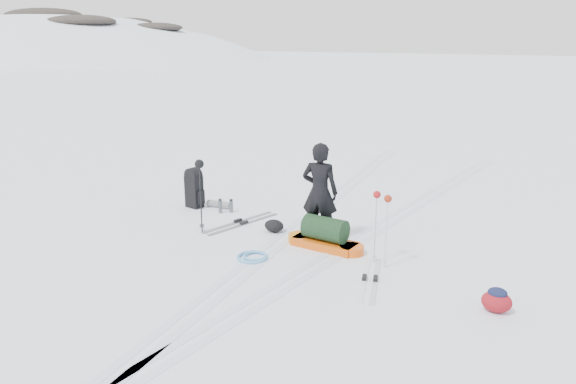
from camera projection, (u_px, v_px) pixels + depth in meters
name	position (u px, v px, depth m)	size (l,w,h in m)	color
ground	(277.00, 244.00, 10.08)	(200.00, 200.00, 0.00)	white
ski_tracks	(327.00, 234.00, 10.56)	(3.38, 17.97, 0.01)	silver
skier	(320.00, 192.00, 10.05)	(0.66, 0.43, 1.81)	black
pulk_sled	(325.00, 236.00, 9.86)	(1.51, 0.60, 0.57)	#D2520C
expedition_rucksack	(197.00, 189.00, 12.12)	(0.97, 0.45, 0.88)	black
ski_poles_black	(200.00, 173.00, 10.44)	(0.17, 0.17, 1.40)	black
ski_poles_silver	(382.00, 205.00, 8.91)	(0.35, 0.27, 1.22)	#ADB0B4
touring_skis_grey	(241.00, 223.00, 11.18)	(0.77, 1.80, 0.07)	gray
touring_skis_white	(370.00, 279.00, 8.61)	(0.67, 1.70, 0.06)	silver
rope_coil	(253.00, 257.00, 9.43)	(0.69, 0.69, 0.06)	#59A2DA
small_daypack	(497.00, 300.00, 7.59)	(0.43, 0.33, 0.35)	maroon
thermos_pair	(226.00, 206.00, 11.82)	(0.27, 0.23, 0.31)	#53555A
stuff_sack	(274.00, 226.00, 10.68)	(0.46, 0.41, 0.24)	black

